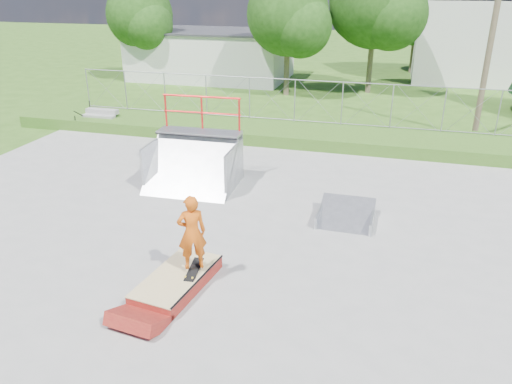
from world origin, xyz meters
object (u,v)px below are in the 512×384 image
Objects in this scene: flat_bank_ramp at (346,215)px; skater at (192,236)px; grind_box at (177,281)px; quarter_pipe at (191,147)px.

skater reaches higher than flat_bank_ramp.
flat_bank_ramp is at bearing -155.18° from skater.
grind_box is at bearing 5.76° from skater.
quarter_pipe is 5.59m from skater.
grind_box is 1.10m from skater.
grind_box is 0.86× the size of quarter_pipe.
skater reaches higher than grind_box.
flat_bank_ramp is (3.13, 4.16, 0.06)m from grind_box.
flat_bank_ramp is 4.95m from skater.
quarter_pipe is (-1.83, 5.38, 1.19)m from grind_box.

